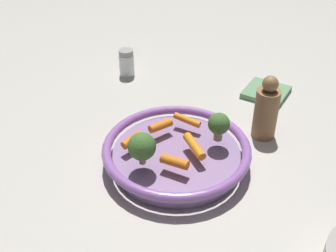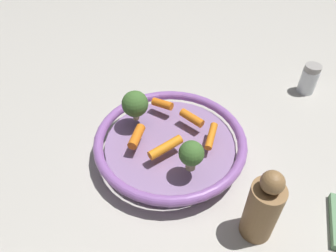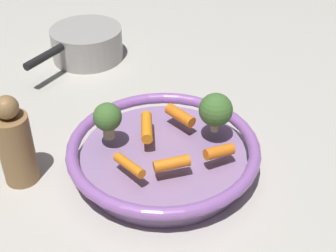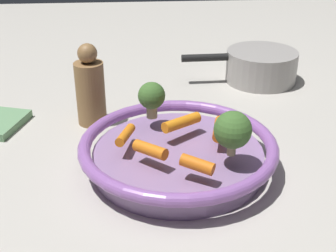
{
  "view_description": "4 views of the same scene",
  "coord_description": "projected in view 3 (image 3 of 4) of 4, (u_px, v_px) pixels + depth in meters",
  "views": [
    {
      "loc": [
        0.14,
        -0.67,
        0.58
      ],
      "look_at": [
        -0.02,
        0.0,
        0.09
      ],
      "focal_mm": 46.47,
      "sensor_mm": 36.0,
      "label": 1
    },
    {
      "loc": [
        0.43,
        0.0,
        0.49
      ],
      "look_at": [
        -0.01,
        -0.0,
        0.07
      ],
      "focal_mm": 33.78,
      "sensor_mm": 36.0,
      "label": 2
    },
    {
      "loc": [
        -0.32,
        0.48,
        0.5
      ],
      "look_at": [
        -0.0,
        -0.01,
        0.08
      ],
      "focal_mm": 51.04,
      "sensor_mm": 36.0,
      "label": 3
    },
    {
      "loc": [
        -0.61,
        0.06,
        0.39
      ],
      "look_at": [
        0.02,
        0.01,
        0.06
      ],
      "focal_mm": 49.89,
      "sensor_mm": 36.0,
      "label": 4
    }
  ],
  "objects": [
    {
      "name": "ground_plane",
      "position": [
        164.0,
        167.0,
        0.76
      ],
      "size": [
        2.35,
        2.35,
        0.0
      ],
      "primitive_type": "plane",
      "color": "#B7B2A8"
    },
    {
      "name": "broccoli_floret_edge",
      "position": [
        108.0,
        118.0,
        0.72
      ],
      "size": [
        0.04,
        0.04,
        0.06
      ],
      "color": "tan",
      "rests_on": "serving_bowl"
    },
    {
      "name": "baby_carrot_back",
      "position": [
        147.0,
        127.0,
        0.75
      ],
      "size": [
        0.06,
        0.07,
        0.02
      ],
      "primitive_type": "cylinder",
      "rotation": [
        1.62,
        0.0,
        0.64
      ],
      "color": "orange",
      "rests_on": "serving_bowl"
    },
    {
      "name": "baby_carrot_near_rim",
      "position": [
        172.0,
        163.0,
        0.68
      ],
      "size": [
        0.05,
        0.05,
        0.02
      ],
      "primitive_type": "cylinder",
      "rotation": [
        1.53,
        0.0,
        5.56
      ],
      "color": "orange",
      "rests_on": "serving_bowl"
    },
    {
      "name": "pepper_mill",
      "position": [
        15.0,
        145.0,
        0.7
      ],
      "size": [
        0.05,
        0.05,
        0.15
      ],
      "color": "olive",
      "rests_on": "ground_plane"
    },
    {
      "name": "baby_carrot_left",
      "position": [
        180.0,
        115.0,
        0.77
      ],
      "size": [
        0.06,
        0.03,
        0.02
      ],
      "primitive_type": "cylinder",
      "rotation": [
        1.54,
        0.0,
        1.33
      ],
      "color": "orange",
      "rests_on": "serving_bowl"
    },
    {
      "name": "broccoli_floret_small",
      "position": [
        216.0,
        110.0,
        0.73
      ],
      "size": [
        0.05,
        0.05,
        0.07
      ],
      "color": "tan",
      "rests_on": "serving_bowl"
    },
    {
      "name": "serving_bowl",
      "position": [
        163.0,
        154.0,
        0.75
      ],
      "size": [
        0.3,
        0.3,
        0.05
      ],
      "color": "#8E709E",
      "rests_on": "ground_plane"
    },
    {
      "name": "baby_carrot_center",
      "position": [
        219.0,
        152.0,
        0.7
      ],
      "size": [
        0.04,
        0.05,
        0.02
      ],
      "primitive_type": "cylinder",
      "rotation": [
        1.67,
        0.0,
        5.76
      ],
      "color": "orange",
      "rests_on": "serving_bowl"
    },
    {
      "name": "saucepan",
      "position": [
        86.0,
        44.0,
        1.04
      ],
      "size": [
        0.15,
        0.25,
        0.07
      ],
      "color": "#9E9993",
      "rests_on": "ground_plane"
    },
    {
      "name": "baby_carrot_right",
      "position": [
        129.0,
        165.0,
        0.68
      ],
      "size": [
        0.06,
        0.03,
        0.02
      ],
      "primitive_type": "cylinder",
      "rotation": [
        1.67,
        0.0,
        1.29
      ],
      "color": "orange",
      "rests_on": "serving_bowl"
    }
  ]
}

